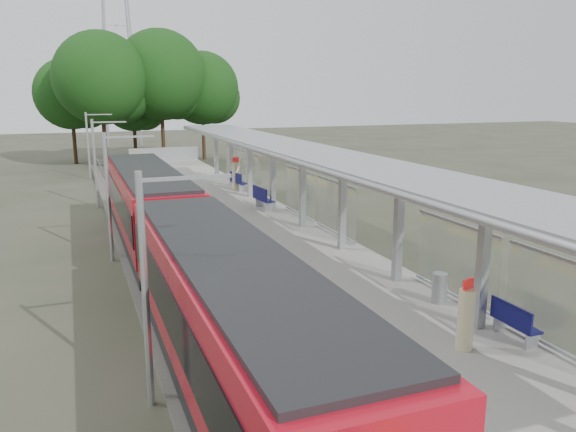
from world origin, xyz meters
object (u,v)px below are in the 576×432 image
at_px(info_pillar_near, 466,319).
at_px(litter_bin, 440,288).
at_px(bench_far, 238,181).
at_px(train, 176,241).
at_px(bench_near, 514,321).
at_px(bench_mid, 262,198).
at_px(info_pillar_far, 236,176).

bearing_deg(info_pillar_near, litter_bin, 48.22).
bearing_deg(bench_far, info_pillar_near, -102.31).
height_order(train, bench_near, train).
xyz_separation_m(bench_mid, info_pillar_far, (0.36, 6.21, 0.26)).
bearing_deg(bench_far, litter_bin, -99.13).
xyz_separation_m(bench_mid, litter_bin, (0.59, -14.44, -0.17)).
bearing_deg(bench_near, bench_far, 91.32).
bearing_deg(litter_bin, bench_far, 90.50).
bearing_deg(bench_mid, info_pillar_far, 81.04).
bearing_deg(train, bench_near, -51.37).
height_order(bench_mid, info_pillar_far, info_pillar_far).
distance_m(bench_far, info_pillar_near, 23.23).
height_order(bench_mid, info_pillar_near, info_pillar_near).
xyz_separation_m(train, bench_near, (6.79, -8.49, -0.55)).
relative_size(train, bench_far, 16.61).
bearing_deg(bench_mid, train, -130.26).
xyz_separation_m(bench_near, info_pillar_far, (-0.43, 23.39, 0.38)).
xyz_separation_m(bench_near, litter_bin, (-0.19, 2.74, -0.05)).
bearing_deg(litter_bin, bench_near, -85.98).
distance_m(info_pillar_near, info_pillar_far, 23.41).
distance_m(bench_mid, litter_bin, 14.45).
bearing_deg(train, bench_far, 66.45).
relative_size(train, bench_near, 19.93).
height_order(bench_near, bench_far, bench_far).
xyz_separation_m(info_pillar_near, info_pillar_far, (1.03, 23.39, 0.12)).
height_order(bench_mid, litter_bin, bench_mid).
relative_size(bench_mid, info_pillar_far, 0.86).
distance_m(bench_far, info_pillar_far, 0.36).
xyz_separation_m(train, bench_mid, (6.00, 8.69, -0.44)).
distance_m(train, bench_mid, 10.57).
bearing_deg(bench_near, bench_mid, 93.02).
distance_m(train, litter_bin, 8.77).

